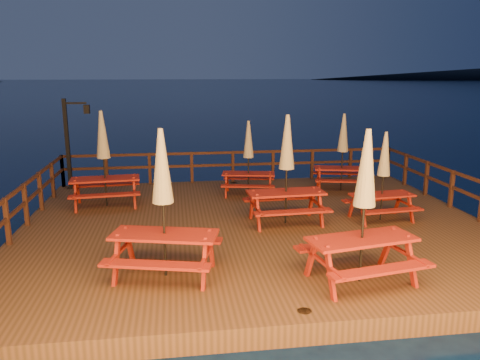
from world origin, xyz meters
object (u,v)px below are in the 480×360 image
at_px(lamp_post, 72,135).
at_px(picnic_table_0, 248,157).
at_px(picnic_table_2, 104,157).
at_px(picnic_table_1, 364,205).

distance_m(lamp_post, picnic_table_0, 5.91).
bearing_deg(picnic_table_2, lamp_post, 114.72).
relative_size(lamp_post, picnic_table_1, 1.04).
height_order(lamp_post, picnic_table_1, lamp_post).
xyz_separation_m(picnic_table_0, picnic_table_2, (-4.33, -0.67, 0.22)).
bearing_deg(picnic_table_0, picnic_table_2, -160.18).
xyz_separation_m(lamp_post, picnic_table_1, (6.73, -8.19, -0.30)).
bearing_deg(picnic_table_0, picnic_table_1, -69.61).
height_order(picnic_table_0, picnic_table_2, picnic_table_2).
relative_size(picnic_table_0, picnic_table_2, 0.85).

